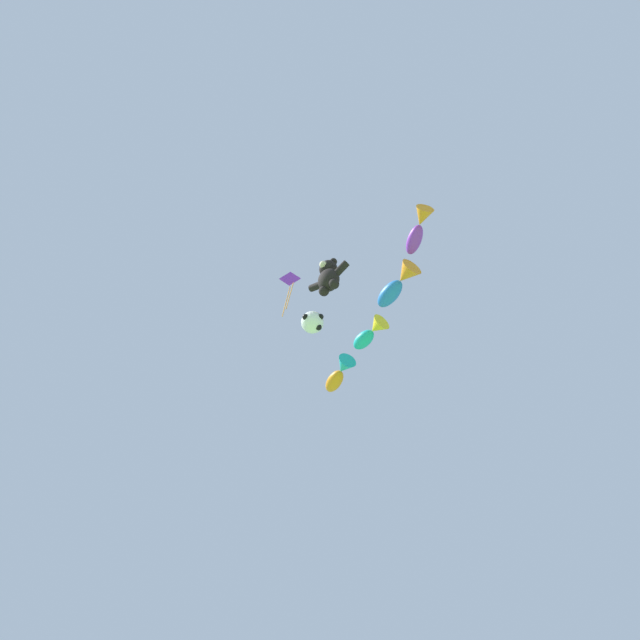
# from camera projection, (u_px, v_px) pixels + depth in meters

# --- Properties ---
(teddy_bear_kite) EXTENTS (1.72, 0.76, 1.75)m
(teddy_bear_kite) POSITION_uv_depth(u_px,v_px,m) (328.00, 277.00, 14.76)
(teddy_bear_kite) COLOR black
(soccer_ball_kite) EXTENTS (0.82, 0.81, 0.75)m
(soccer_ball_kite) POSITION_uv_depth(u_px,v_px,m) (313.00, 322.00, 13.89)
(soccer_ball_kite) COLOR white
(fish_kite_violet) EXTENTS (1.71, 1.56, 0.63)m
(fish_kite_violet) POSITION_uv_depth(u_px,v_px,m) (418.00, 228.00, 14.69)
(fish_kite_violet) COLOR purple
(fish_kite_cobalt) EXTENTS (2.15, 1.38, 0.82)m
(fish_kite_cobalt) POSITION_uv_depth(u_px,v_px,m) (398.00, 284.00, 15.76)
(fish_kite_cobalt) COLOR blue
(fish_kite_teal) EXTENTS (1.80, 1.09, 0.77)m
(fish_kite_teal) POSITION_uv_depth(u_px,v_px,m) (370.00, 333.00, 17.09)
(fish_kite_teal) COLOR #19ADB2
(fish_kite_tangerine) EXTENTS (2.12, 1.55, 0.79)m
(fish_kite_tangerine) POSITION_uv_depth(u_px,v_px,m) (339.00, 374.00, 18.32)
(fish_kite_tangerine) COLOR orange
(diamond_kite) EXTENTS (0.68, 0.55, 2.86)m
(diamond_kite) POSITION_uv_depth(u_px,v_px,m) (289.00, 285.00, 16.42)
(diamond_kite) COLOR purple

